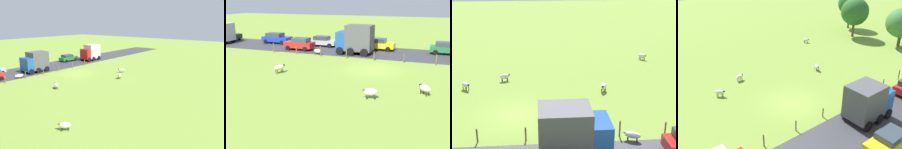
% 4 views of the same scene
% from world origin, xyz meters
% --- Properties ---
extents(ground_plane, '(160.00, 160.00, 0.00)m').
position_xyz_m(ground_plane, '(0.00, 0.00, 0.00)').
color(ground_plane, olive).
extents(road_strip, '(8.00, 80.00, 0.06)m').
position_xyz_m(road_strip, '(8.68, 0.00, 0.03)').
color(road_strip, '#38383D').
rests_on(road_strip, ground_plane).
extents(sheep_0, '(1.08, 1.08, 0.77)m').
position_xyz_m(sheep_0, '(-5.90, -5.36, 0.53)').
color(sheep_0, silver).
rests_on(sheep_0, ground_plane).
extents(sheep_1, '(1.23, 0.88, 0.81)m').
position_xyz_m(sheep_1, '(-4.47, 8.03, 0.55)').
color(sheep_1, silver).
rests_on(sheep_1, ground_plane).
extents(sheep_2, '(1.11, 1.04, 0.75)m').
position_xyz_m(sheep_2, '(-14.61, 15.00, 0.49)').
color(sheep_2, silver).
rests_on(sheep_2, ground_plane).
extents(sheep_3, '(0.80, 1.16, 0.79)m').
position_xyz_m(sheep_3, '(-8.08, -1.79, 0.52)').
color(sheep_3, silver).
rests_on(sheep_3, ground_plane).
extents(sheep_4, '(0.90, 1.27, 0.72)m').
position_xyz_m(sheep_4, '(4.68, 8.27, 0.48)').
color(sheep_4, white).
rests_on(sheep_4, ground_plane).
extents(fence_post_0, '(0.12, 0.12, 1.17)m').
position_xyz_m(fence_post_0, '(3.98, -5.90, 0.58)').
color(fence_post_0, brown).
rests_on(fence_post_0, ground_plane).
extents(fence_post_1, '(0.12, 0.12, 1.04)m').
position_xyz_m(fence_post_1, '(3.98, -2.54, 0.52)').
color(fence_post_1, brown).
rests_on(fence_post_1, ground_plane).
extents(fence_post_2, '(0.12, 0.12, 1.00)m').
position_xyz_m(fence_post_2, '(3.98, 0.82, 0.50)').
color(fence_post_2, brown).
rests_on(fence_post_2, ground_plane).
extents(fence_post_3, '(0.12, 0.12, 1.04)m').
position_xyz_m(fence_post_3, '(3.98, 4.18, 0.52)').
color(fence_post_3, brown).
rests_on(fence_post_3, ground_plane).
extents(fence_post_4, '(0.12, 0.12, 1.23)m').
position_xyz_m(fence_post_4, '(3.98, 7.54, 0.62)').
color(fence_post_4, brown).
rests_on(fence_post_4, ground_plane).
extents(fence_post_5, '(0.12, 0.12, 1.01)m').
position_xyz_m(fence_post_5, '(3.98, 10.90, 0.51)').
color(fence_post_5, brown).
rests_on(fence_post_5, ground_plane).
extents(truck_0, '(2.88, 4.40, 3.64)m').
position_xyz_m(truck_0, '(6.68, 3.84, 1.96)').
color(truck_0, '#1E4C99').
rests_on(truck_0, road_strip).
extents(truck_2, '(2.65, 4.48, 3.65)m').
position_xyz_m(truck_2, '(7.08, -11.09, 1.96)').
color(truck_2, '#B21919').
rests_on(truck_2, road_strip).
extents(car_2, '(2.04, 4.11, 1.56)m').
position_xyz_m(car_2, '(10.37, -6.94, 0.87)').
color(car_2, '#237238').
rests_on(car_2, road_strip).
extents(car_6, '(2.07, 4.04, 1.58)m').
position_xyz_m(car_6, '(10.38, 1.66, 0.88)').
color(car_6, yellow).
rests_on(car_6, road_strip).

